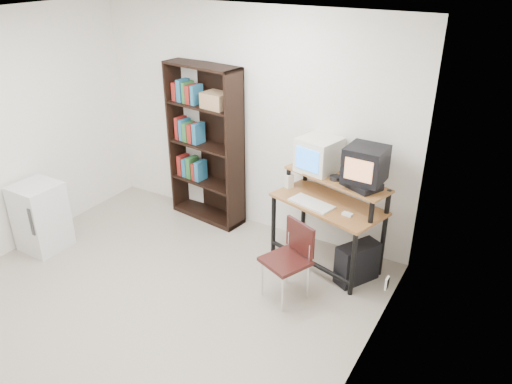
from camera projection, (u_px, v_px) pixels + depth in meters
The scene contains 18 objects.
floor at pixel (144, 309), 4.78m from camera, with size 4.00×4.00×0.01m, color #A69B89.
ceiling at pixel (109, 25), 3.64m from camera, with size 4.00×4.00×0.01m, color white.
back_wall at pixel (250, 122), 5.76m from camera, with size 4.00×0.01×2.60m, color white.
right_wall at pixel (355, 251), 3.31m from camera, with size 0.01×4.00×2.60m, color white.
computer_desk at pixel (329, 206), 5.20m from camera, with size 1.28×0.89×0.98m.
crt_monitor at pixel (319, 155), 5.24m from camera, with size 0.47×0.47×0.37m.
vcr at pixel (361, 185), 4.92m from camera, with size 0.36×0.26×0.08m, color black.
crt_tv at pixel (366, 164), 4.83m from camera, with size 0.39×0.39×0.35m.
cd_spindle at pixel (335, 178), 5.08m from camera, with size 0.12×0.12×0.05m, color #26262B.
keyboard at pixel (311, 204), 5.13m from camera, with size 0.47×0.21×0.04m, color silver.
mousepad at pixel (345, 216), 4.93m from camera, with size 0.22×0.18×0.01m, color black.
mouse at pixel (347, 215), 4.92m from camera, with size 0.10×0.06×0.03m, color white.
desk_speaker at pixel (289, 182), 5.47m from camera, with size 0.08×0.07×0.17m, color silver.
pc_tower at pixel (357, 263), 5.10m from camera, with size 0.20×0.45×0.42m, color black.
school_chair at pixel (291, 254), 4.77m from camera, with size 0.51×0.51×0.78m.
bookshelf at pixel (207, 143), 6.03m from camera, with size 1.01×0.45×1.94m.
mini_fridge at pixel (41, 217), 5.60m from camera, with size 0.47×0.49×0.79m.
wall_outlet at pixel (387, 283), 4.64m from camera, with size 0.02×0.08×0.12m, color beige.
Camera 1 is at (2.84, -2.75, 3.10)m, focal length 35.00 mm.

